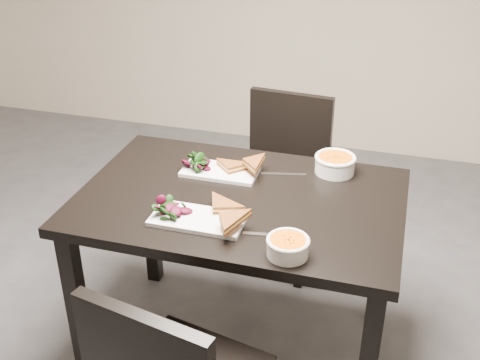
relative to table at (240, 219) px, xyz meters
The scene contains 12 objects.
table is the anchor object (origin of this frame).
chair_far 0.77m from the table, 89.80° to the left, with size 0.46×0.46×0.85m.
plate_near 0.25m from the table, 114.53° to the right, with size 0.32×0.16×0.02m, color white.
sandwich_near 0.24m from the table, 98.40° to the right, with size 0.16×0.12×0.05m, color brown, non-canonical shape.
salad_near 0.31m from the table, 133.47° to the right, with size 0.10×0.09×0.04m, color black, non-canonical shape.
soup_bowl_near 0.42m from the table, 51.41° to the right, with size 0.14×0.14×0.06m.
cutlery_near 0.29m from the table, 52.75° to the right, with size 0.18×0.02×0.00m, color silver.
plate_far 0.23m from the table, 129.68° to the left, with size 0.30×0.15×0.01m, color white.
sandwich_far 0.21m from the table, 114.26° to the left, with size 0.15×0.11×0.05m, color brown, non-canonical shape.
salad_far 0.31m from the table, 145.96° to the left, with size 0.09×0.08×0.04m, color black, non-canonical shape.
soup_bowl_far 0.45m from the table, 43.29° to the left, with size 0.16×0.16×0.07m.
cutlery_far 0.26m from the table, 61.16° to the left, with size 0.18×0.02×0.00m, color silver.
Camera 1 is at (0.88, -1.45, 1.87)m, focal length 44.56 mm.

